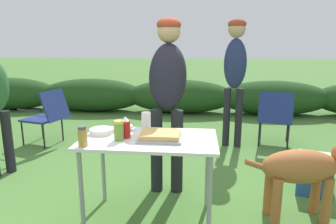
# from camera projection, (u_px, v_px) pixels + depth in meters

# --- Properties ---
(ground_plane) EXTENTS (60.00, 60.00, 0.00)m
(ground_plane) POSITION_uv_depth(u_px,v_px,m) (150.00, 219.00, 2.60)
(ground_plane) COLOR #477533
(shrub_hedge) EXTENTS (14.40, 0.90, 0.73)m
(shrub_hedge) POSITION_uv_depth(u_px,v_px,m) (180.00, 96.00, 6.60)
(shrub_hedge) COLOR #1E4219
(shrub_hedge) RESTS_ON ground
(folding_table) EXTENTS (1.10, 0.64, 0.74)m
(folding_table) POSITION_uv_depth(u_px,v_px,m) (149.00, 147.00, 2.46)
(folding_table) COLOR silver
(folding_table) RESTS_ON ground
(food_tray) EXTENTS (0.35, 0.29, 0.06)m
(food_tray) POSITION_uv_depth(u_px,v_px,m) (160.00, 136.00, 2.40)
(food_tray) COLOR #9E9EA3
(food_tray) RESTS_ON folding_table
(plate_stack) EXTENTS (0.20, 0.20, 0.04)m
(plate_stack) POSITION_uv_depth(u_px,v_px,m) (102.00, 131.00, 2.55)
(plate_stack) COLOR white
(plate_stack) RESTS_ON folding_table
(mixing_bowl) EXTENTS (0.18, 0.18, 0.06)m
(mixing_bowl) POSITION_uv_depth(u_px,v_px,m) (123.00, 127.00, 2.65)
(mixing_bowl) COLOR silver
(mixing_bowl) RESTS_ON folding_table
(paper_cup_stack) EXTENTS (0.08, 0.08, 0.17)m
(paper_cup_stack) POSITION_uv_depth(u_px,v_px,m) (146.00, 122.00, 2.61)
(paper_cup_stack) COLOR white
(paper_cup_stack) RESTS_ON folding_table
(spice_jar) EXTENTS (0.07, 0.07, 0.16)m
(spice_jar) POSITION_uv_depth(u_px,v_px,m) (83.00, 137.00, 2.22)
(spice_jar) COLOR #B2893D
(spice_jar) RESTS_ON folding_table
(relish_jar) EXTENTS (0.08, 0.08, 0.16)m
(relish_jar) POSITION_uv_depth(u_px,v_px,m) (119.00, 131.00, 2.36)
(relish_jar) COLOR olive
(relish_jar) RESTS_ON folding_table
(ketchup_bottle) EXTENTS (0.08, 0.08, 0.18)m
(ketchup_bottle) POSITION_uv_depth(u_px,v_px,m) (126.00, 128.00, 2.43)
(ketchup_bottle) COLOR red
(ketchup_bottle) RESTS_ON folding_table
(standing_person_in_navy_coat) EXTENTS (0.38, 0.52, 1.75)m
(standing_person_in_navy_coat) POSITION_uv_depth(u_px,v_px,m) (168.00, 83.00, 3.00)
(standing_person_in_navy_coat) COLOR black
(standing_person_in_navy_coat) RESTS_ON ground
(standing_person_in_dark_puffer) EXTENTS (0.37, 0.31, 1.83)m
(standing_person_in_dark_puffer) POSITION_uv_depth(u_px,v_px,m) (235.00, 66.00, 4.22)
(standing_person_in_dark_puffer) COLOR black
(standing_person_in_dark_puffer) RESTS_ON ground
(dog) EXTENTS (1.02, 0.37, 0.70)m
(dog) POSITION_uv_depth(u_px,v_px,m) (307.00, 169.00, 2.51)
(dog) COLOR #9E5B2D
(dog) RESTS_ON ground
(camp_chair_green_behind_table) EXTENTS (0.69, 0.60, 0.83)m
(camp_chair_green_behind_table) POSITION_uv_depth(u_px,v_px,m) (47.00, 114.00, 4.47)
(camp_chair_green_behind_table) COLOR navy
(camp_chair_green_behind_table) RESTS_ON ground
(camp_chair_near_hedge) EXTENTS (0.60, 0.68, 0.83)m
(camp_chair_near_hedge) POSITION_uv_depth(u_px,v_px,m) (275.00, 115.00, 4.38)
(camp_chair_near_hedge) COLOR navy
(camp_chair_near_hedge) RESTS_ON ground
(cooler_box) EXTENTS (0.46, 0.56, 0.34)m
(cooler_box) POSITION_uv_depth(u_px,v_px,m) (314.00, 173.00, 3.12)
(cooler_box) COLOR #234C93
(cooler_box) RESTS_ON ground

